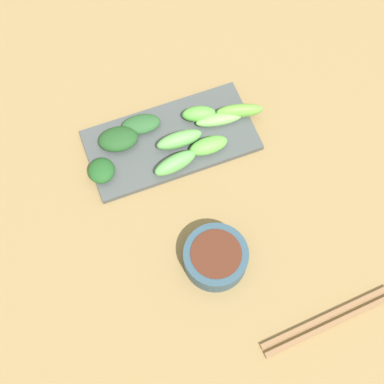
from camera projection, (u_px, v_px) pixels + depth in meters
The scene contains 13 objects.
tabletop at pixel (203, 204), 0.94m from camera, with size 2.10×2.10×0.02m, color olive.
sauce_bowl at pixel (216, 257), 0.86m from camera, with size 0.11×0.11×0.05m.
serving_plate at pixel (171, 140), 0.97m from camera, with size 0.15×0.31×0.01m, color #464B4D.
broccoli_stalk_0 at pixel (199, 114), 0.97m from camera, with size 0.03×0.06×0.03m, color #5CB442.
broccoli_leafy_1 at pixel (118, 139), 0.95m from camera, with size 0.05×0.07×0.03m, color #224D22.
broccoli_leafy_2 at pixel (101, 171), 0.93m from camera, with size 0.05×0.05×0.02m, color #205222.
broccoli_stalk_3 at pixel (178, 140), 0.95m from camera, with size 0.03×0.08×0.03m, color #65A855.
broccoli_leafy_4 at pixel (141, 124), 0.96m from camera, with size 0.04×0.07×0.02m, color #2B5A2E.
broccoli_stalk_5 at pixel (219, 119), 0.97m from camera, with size 0.02×0.09×0.02m, color #77B75B.
broccoli_stalk_6 at pixel (240, 111), 0.97m from camera, with size 0.02×0.09×0.03m, color #67AC3E.
broccoli_stalk_7 at pixel (209, 146), 0.94m from camera, with size 0.03×0.07×0.03m, color #61B244.
broccoli_stalk_8 at pixel (175, 163), 0.93m from camera, with size 0.03×0.08×0.03m, color #5EAA54.
chopsticks at pixel (328, 321), 0.84m from camera, with size 0.03×0.23×0.01m.
Camera 1 is at (-0.32, 0.14, 0.88)m, focal length 49.63 mm.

